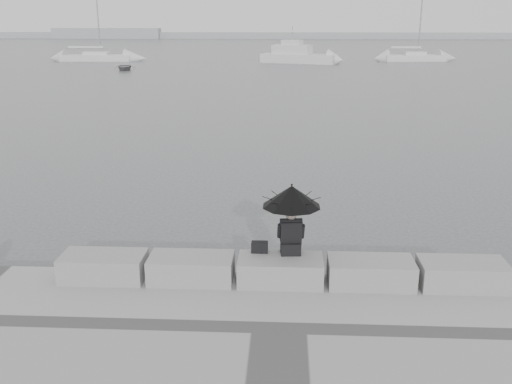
# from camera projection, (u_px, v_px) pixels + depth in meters

# --- Properties ---
(ground) EXTENTS (360.00, 360.00, 0.00)m
(ground) POSITION_uv_depth(u_px,v_px,m) (280.00, 295.00, 11.44)
(ground) COLOR #404244
(ground) RESTS_ON ground
(stone_block_far_left) EXTENTS (1.60, 0.80, 0.50)m
(stone_block_far_left) POSITION_uv_depth(u_px,v_px,m) (104.00, 267.00, 10.96)
(stone_block_far_left) COLOR gray
(stone_block_far_left) RESTS_ON promenade
(stone_block_left) EXTENTS (1.60, 0.80, 0.50)m
(stone_block_left) POSITION_uv_depth(u_px,v_px,m) (191.00, 269.00, 10.88)
(stone_block_left) COLOR gray
(stone_block_left) RESTS_ON promenade
(stone_block_centre) EXTENTS (1.60, 0.80, 0.50)m
(stone_block_centre) POSITION_uv_depth(u_px,v_px,m) (280.00, 270.00, 10.80)
(stone_block_centre) COLOR gray
(stone_block_centre) RESTS_ON promenade
(stone_block_right) EXTENTS (1.60, 0.80, 0.50)m
(stone_block_right) POSITION_uv_depth(u_px,v_px,m) (371.00, 272.00, 10.71)
(stone_block_right) COLOR gray
(stone_block_right) RESTS_ON promenade
(stone_block_far_right) EXTENTS (1.60, 0.80, 0.50)m
(stone_block_far_right) POSITION_uv_depth(u_px,v_px,m) (462.00, 274.00, 10.63)
(stone_block_far_right) COLOR gray
(stone_block_far_right) RESTS_ON promenade
(seated_person) EXTENTS (1.12, 1.12, 1.39)m
(seated_person) POSITION_uv_depth(u_px,v_px,m) (291.00, 204.00, 10.67)
(seated_person) COLOR black
(seated_person) RESTS_ON stone_block_centre
(bag) EXTENTS (0.32, 0.18, 0.21)m
(bag) POSITION_uv_depth(u_px,v_px,m) (260.00, 247.00, 10.98)
(bag) COLOR black
(bag) RESTS_ON stone_block_centre
(distant_landmass) EXTENTS (180.00, 8.00, 2.80)m
(distant_landmass) POSITION_uv_depth(u_px,v_px,m) (257.00, 35.00, 159.19)
(distant_landmass) COLOR #929497
(distant_landmass) RESTS_ON ground
(sailboat_left) EXTENTS (9.18, 2.59, 12.90)m
(sailboat_left) POSITION_uv_depth(u_px,v_px,m) (97.00, 57.00, 74.55)
(sailboat_left) COLOR silver
(sailboat_left) RESTS_ON ground
(sailboat_right) EXTENTS (8.09, 3.33, 12.90)m
(sailboat_right) POSITION_uv_depth(u_px,v_px,m) (414.00, 57.00, 74.41)
(sailboat_right) COLOR silver
(sailboat_right) RESTS_ON ground
(motor_cruiser) EXTENTS (9.83, 5.87, 4.50)m
(motor_cruiser) POSITION_uv_depth(u_px,v_px,m) (299.00, 56.00, 71.07)
(motor_cruiser) COLOR silver
(motor_cruiser) RESTS_ON ground
(dinghy) EXTENTS (3.61, 2.19, 0.57)m
(dinghy) POSITION_uv_depth(u_px,v_px,m) (124.00, 67.00, 61.73)
(dinghy) COLOR gray
(dinghy) RESTS_ON ground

